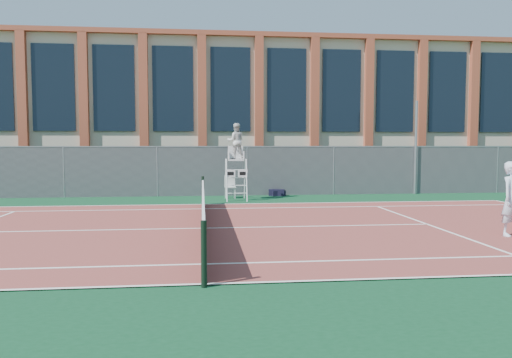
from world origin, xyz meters
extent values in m
plane|color=#233814|center=(0.00, 0.00, 0.00)|extent=(120.00, 120.00, 0.00)
cube|color=#0D3B1F|center=(0.00, 1.00, 0.01)|extent=(36.00, 20.00, 0.01)
cube|color=brown|center=(0.00, 0.00, 0.02)|extent=(23.77, 10.97, 0.02)
cylinder|color=black|center=(0.00, -5.60, 0.55)|extent=(0.10, 0.10, 1.10)
cylinder|color=black|center=(0.00, 5.60, 0.55)|extent=(0.10, 0.10, 1.10)
cube|color=black|center=(0.00, 0.00, 0.46)|extent=(0.03, 11.00, 0.86)
cube|color=white|center=(0.00, 0.00, 0.92)|extent=(0.06, 11.20, 0.07)
cube|color=black|center=(0.00, 10.00, 1.10)|extent=(40.00, 1.40, 2.20)
cube|color=beige|center=(0.00, 18.00, 4.00)|extent=(44.00, 10.00, 8.00)
cube|color=#9C442D|center=(0.00, 18.00, 8.10)|extent=(45.00, 10.60, 0.25)
cylinder|color=#9EA0A5|center=(9.86, 8.70, 2.17)|extent=(0.12, 0.12, 4.33)
cylinder|color=white|center=(0.97, 6.55, 0.84)|extent=(0.05, 0.48, 1.76)
cylinder|color=white|center=(1.78, 6.55, 0.84)|extent=(0.05, 0.48, 1.76)
cylinder|color=white|center=(0.97, 7.45, 0.84)|extent=(0.05, 0.48, 1.76)
cylinder|color=white|center=(1.78, 7.45, 0.84)|extent=(0.05, 0.48, 1.76)
cube|color=white|center=(1.37, 7.00, 1.68)|extent=(0.63, 0.54, 0.06)
cube|color=white|center=(1.37, 7.25, 1.99)|extent=(0.63, 0.05, 0.54)
cube|color=white|center=(1.12, 6.64, 1.14)|extent=(0.40, 0.03, 0.31)
cube|color=white|center=(1.63, 6.64, 1.14)|extent=(0.40, 0.03, 0.31)
imported|color=silver|center=(1.37, 7.05, 2.45)|extent=(0.72, 0.57, 1.49)
cube|color=silver|center=(1.17, 7.71, 0.49)|extent=(0.48, 0.48, 0.04)
cube|color=silver|center=(1.16, 7.91, 0.75)|extent=(0.46, 0.06, 0.49)
cylinder|color=silver|center=(1.00, 7.51, 0.24)|extent=(0.03, 0.03, 0.46)
cylinder|color=silver|center=(1.37, 7.53, 0.24)|extent=(0.03, 0.03, 0.46)
cylinder|color=silver|center=(0.98, 7.88, 0.24)|extent=(0.03, 0.03, 0.46)
cylinder|color=silver|center=(1.35, 7.90, 0.24)|extent=(0.03, 0.03, 0.46)
cube|color=black|center=(3.30, 8.45, 0.16)|extent=(0.74, 0.42, 0.30)
cube|color=black|center=(3.38, 8.45, 0.13)|extent=(0.65, 0.38, 0.24)
imported|color=silver|center=(7.68, -1.97, 0.96)|extent=(0.80, 0.69, 1.87)
camera|label=1|loc=(-0.02, -13.58, 2.33)|focal=35.00mm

